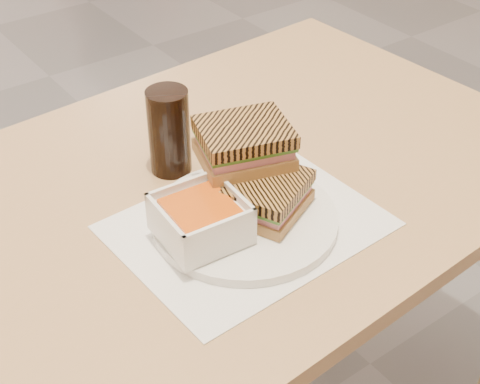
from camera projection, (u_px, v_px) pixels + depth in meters
main_table at (190, 252)px, 1.13m from camera, size 1.24×0.77×0.75m
tray_liner at (247, 226)px, 1.01m from camera, size 0.36×0.29×0.00m
plate at (245, 219)px, 1.00m from camera, size 0.26×0.26×0.01m
soup_bowl at (201, 220)px, 0.95m from camera, size 0.12×0.12×0.06m
panini_lower at (268, 195)px, 0.99m from camera, size 0.14×0.13×0.05m
panini_upper at (244, 143)px, 1.00m from camera, size 0.15×0.14×0.06m
cola_glass at (169, 131)px, 1.08m from camera, size 0.06×0.06×0.14m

